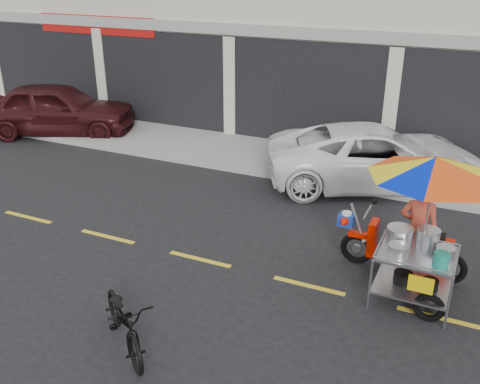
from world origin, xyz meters
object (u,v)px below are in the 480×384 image
at_px(white_pickup, 376,156).
at_px(maroon_sedan, 57,109).
at_px(food_vendor_rig, 424,205).
at_px(near_bicycle, 124,320).

bearing_deg(white_pickup, maroon_sedan, 66.05).
bearing_deg(maroon_sedan, food_vendor_rig, -133.66).
bearing_deg(food_vendor_rig, white_pickup, 110.17).
relative_size(near_bicycle, food_vendor_rig, 0.68).
bearing_deg(food_vendor_rig, maroon_sedan, 159.96).
height_order(maroon_sedan, near_bicycle, maroon_sedan).
distance_m(maroon_sedan, white_pickup, 9.42).
distance_m(white_pickup, near_bicycle, 7.38).
height_order(white_pickup, food_vendor_rig, food_vendor_rig).
relative_size(white_pickup, near_bicycle, 3.06).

